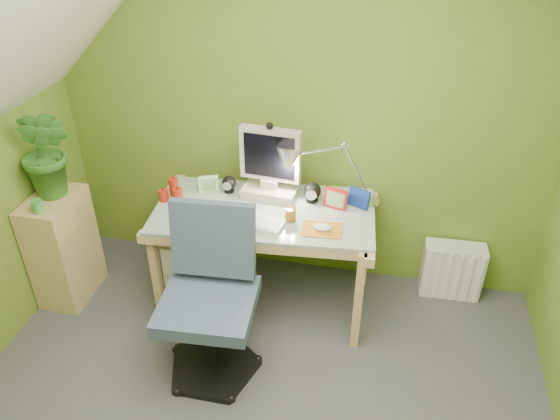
% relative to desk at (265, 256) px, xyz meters
% --- Properties ---
extents(wall_back, '(3.20, 0.01, 2.40)m').
position_rel_desk_xyz_m(wall_back, '(0.14, 0.42, 0.84)').
color(wall_back, olive).
rests_on(wall_back, floor).
extents(desk, '(1.40, 0.78, 0.72)m').
position_rel_desk_xyz_m(desk, '(0.00, 0.00, 0.00)').
color(desk, tan).
rests_on(desk, floor).
extents(monitor, '(0.38, 0.24, 0.49)m').
position_rel_desk_xyz_m(monitor, '(0.00, 0.18, 0.61)').
color(monitor, '#B8B5A6').
rests_on(monitor, desk).
extents(speaker_left, '(0.10, 0.10, 0.11)m').
position_rel_desk_xyz_m(speaker_left, '(-0.27, 0.16, 0.41)').
color(speaker_left, black).
rests_on(speaker_left, desk).
extents(speaker_right, '(0.11, 0.11, 0.13)m').
position_rel_desk_xyz_m(speaker_right, '(0.27, 0.16, 0.43)').
color(speaker_right, black).
rests_on(speaker_right, desk).
extents(keyboard, '(0.49, 0.24, 0.02)m').
position_rel_desk_xyz_m(keyboard, '(-0.08, -0.14, 0.37)').
color(keyboard, white).
rests_on(keyboard, desk).
extents(mousepad, '(0.24, 0.18, 0.01)m').
position_rel_desk_xyz_m(mousepad, '(0.38, -0.14, 0.36)').
color(mousepad, '#BB711D').
rests_on(mousepad, desk).
extents(mouse, '(0.11, 0.07, 0.04)m').
position_rel_desk_xyz_m(mouse, '(0.38, -0.14, 0.38)').
color(mouse, silver).
rests_on(mouse, mousepad).
extents(amber_tumbler, '(0.07, 0.07, 0.09)m').
position_rel_desk_xyz_m(amber_tumbler, '(0.18, -0.08, 0.40)').
color(amber_tumbler, '#925D15').
rests_on(amber_tumbler, desk).
extents(candle_cluster, '(0.18, 0.16, 0.12)m').
position_rel_desk_xyz_m(candle_cluster, '(-0.60, 0.01, 0.42)').
color(candle_cluster, '#AF210F').
rests_on(candle_cluster, desk).
extents(photo_frame_red, '(0.15, 0.06, 0.12)m').
position_rel_desk_xyz_m(photo_frame_red, '(0.42, 0.12, 0.42)').
color(photo_frame_red, red).
rests_on(photo_frame_red, desk).
extents(photo_frame_blue, '(0.13, 0.08, 0.12)m').
position_rel_desk_xyz_m(photo_frame_blue, '(0.56, 0.16, 0.42)').
color(photo_frame_blue, navy).
rests_on(photo_frame_blue, desk).
extents(photo_frame_green, '(0.12, 0.07, 0.11)m').
position_rel_desk_xyz_m(photo_frame_green, '(-0.40, 0.14, 0.41)').
color(photo_frame_green, '#B7E39C').
rests_on(photo_frame_green, desk).
extents(desk_lamp, '(0.62, 0.34, 0.63)m').
position_rel_desk_xyz_m(desk_lamp, '(0.45, 0.18, 0.67)').
color(desk_lamp, '#B9BABE').
rests_on(desk_lamp, desk).
extents(side_ledge, '(0.28, 0.43, 0.76)m').
position_rel_desk_xyz_m(side_ledge, '(-1.31, -0.22, 0.02)').
color(side_ledge, tan).
rests_on(side_ledge, floor).
extents(potted_plant, '(0.36, 0.30, 0.60)m').
position_rel_desk_xyz_m(potted_plant, '(-1.29, -0.17, 0.69)').
color(potted_plant, '#357125').
rests_on(potted_plant, side_ledge).
extents(green_cup, '(0.08, 0.08, 0.08)m').
position_rel_desk_xyz_m(green_cup, '(-1.29, -0.37, 0.44)').
color(green_cup, green).
rests_on(green_cup, side_ledge).
extents(task_chair, '(0.61, 0.61, 1.04)m').
position_rel_desk_xyz_m(task_chair, '(-0.16, -0.66, 0.16)').
color(task_chair, '#39465E').
rests_on(task_chair, floor).
extents(radiator, '(0.40, 0.17, 0.39)m').
position_rel_desk_xyz_m(radiator, '(1.22, 0.32, -0.16)').
color(radiator, silver).
rests_on(radiator, floor).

